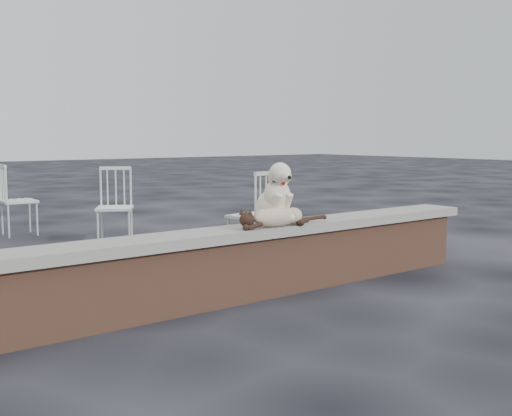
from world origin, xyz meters
TOP-DOWN VIEW (x-y plane):
  - ground at (0.00, 0.00)m, footprint 60.00×60.00m
  - brick_wall at (0.00, 0.00)m, footprint 6.00×0.30m
  - capstone at (0.00, 0.00)m, footprint 6.20×0.40m
  - dog at (0.84, 0.04)m, footprint 0.40×0.49m
  - cat at (0.76, -0.11)m, footprint 1.06×0.38m
  - chair_d at (0.78, 2.95)m, footprint 0.77×0.77m
  - chair_e at (0.13, 4.47)m, footprint 0.59×0.59m
  - chair_c at (1.61, 1.34)m, footprint 0.68×0.68m

SIDE VIEW (x-z plane):
  - ground at x=0.00m, z-range 0.00..0.00m
  - brick_wall at x=0.00m, z-range 0.00..0.50m
  - chair_d at x=0.78m, z-range 0.00..0.94m
  - chair_e at x=0.13m, z-range 0.00..0.94m
  - chair_c at x=1.61m, z-range 0.00..0.94m
  - capstone at x=0.00m, z-range 0.50..0.58m
  - cat at x=0.76m, z-range 0.58..0.76m
  - dog at x=0.84m, z-range 0.58..1.10m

